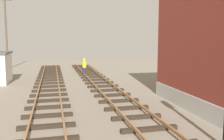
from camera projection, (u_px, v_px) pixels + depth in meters
utility_pole_far at (6, 32)px, 32.36m from camera, size 1.80×0.24×9.28m
track_worker_foreground at (84, 67)px, 26.78m from camera, size 0.40×0.40×1.87m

